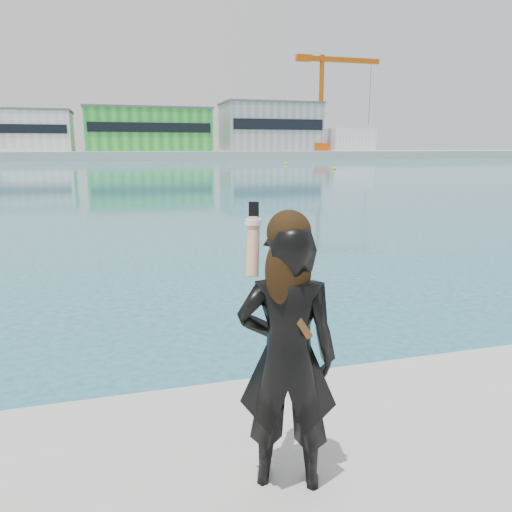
% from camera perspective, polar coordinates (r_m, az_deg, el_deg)
% --- Properties ---
extents(far_quay, '(320.00, 40.00, 2.00)m').
position_cam_1_polar(far_quay, '(133.21, -15.65, 11.05)').
color(far_quay, '#9E9E99').
rests_on(far_quay, ground).
extents(warehouse_white, '(24.48, 15.35, 9.50)m').
position_cam_1_polar(warehouse_white, '(132.83, -25.56, 12.81)').
color(warehouse_white, silver).
rests_on(warehouse_white, far_quay).
extents(warehouse_green, '(30.60, 16.36, 10.50)m').
position_cam_1_polar(warehouse_green, '(131.58, -12.22, 13.94)').
color(warehouse_green, green).
rests_on(warehouse_green, far_quay).
extents(warehouse_grey_right, '(25.50, 15.35, 12.50)m').
position_cam_1_polar(warehouse_grey_right, '(137.67, 1.60, 14.54)').
color(warehouse_grey_right, gray).
rests_on(warehouse_grey_right, far_quay).
extents(ancillary_shed, '(12.00, 10.00, 6.00)m').
position_cam_1_polar(ancillary_shed, '(143.94, 10.44, 12.95)').
color(ancillary_shed, silver).
rests_on(ancillary_shed, far_quay).
extents(dock_crane, '(23.00, 4.00, 24.00)m').
position_cam_1_polar(dock_crane, '(137.14, 7.93, 17.29)').
color(dock_crane, '#CD520C').
rests_on(dock_crane, far_quay).
extents(flagpole_right, '(1.28, 0.16, 8.00)m').
position_cam_1_polar(flagpole_right, '(126.45, -5.40, 13.90)').
color(flagpole_right, silver).
rests_on(flagpole_right, far_quay).
extents(buoy_near, '(0.50, 0.50, 0.50)m').
position_cam_1_polar(buoy_near, '(69.02, 8.94, 9.74)').
color(buoy_near, yellow).
rests_on(buoy_near, ground).
extents(buoy_extra, '(0.50, 0.50, 0.50)m').
position_cam_1_polar(buoy_extra, '(87.62, 3.39, 10.38)').
color(buoy_extra, yellow).
rests_on(buoy_extra, ground).
extents(woman, '(0.72, 0.60, 1.80)m').
position_cam_1_polar(woman, '(3.12, 3.57, -10.69)').
color(woman, black).
rests_on(woman, near_quay).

